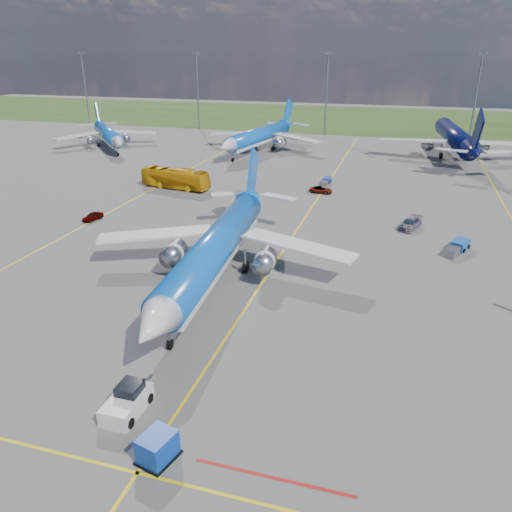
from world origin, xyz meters
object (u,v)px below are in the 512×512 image
(apron_bus, at_px, (175,178))
(baggage_tug_w, at_px, (457,247))
(uld_container, at_px, (157,447))
(baggage_tug_c, at_px, (326,181))
(bg_jet_nnw, at_px, (259,151))
(bg_jet_n, at_px, (452,156))
(pushback_tug, at_px, (128,401))
(service_car_a, at_px, (93,216))
(main_airliner, at_px, (217,280))
(bg_jet_nw, at_px, (109,147))
(service_car_b, at_px, (321,190))
(service_car_c, at_px, (410,223))

(apron_bus, xyz_separation_m, baggage_tug_w, (47.32, -18.17, -1.26))
(uld_container, distance_m, baggage_tug_c, 71.14)
(bg_jet_nnw, distance_m, bg_jet_n, 46.21)
(pushback_tug, relative_size, uld_container, 2.56)
(bg_jet_nnw, bearing_deg, pushback_tug, -69.83)
(apron_bus, relative_size, baggage_tug_c, 2.85)
(service_car_a, height_order, baggage_tug_w, baggage_tug_w)
(bg_jet_n, relative_size, baggage_tug_w, 8.83)
(uld_container, bearing_deg, main_airliner, 116.99)
(bg_jet_nw, relative_size, pushback_tug, 6.38)
(bg_jet_n, bearing_deg, pushback_tug, 69.16)
(pushback_tug, distance_m, service_car_b, 61.14)
(bg_jet_nw, relative_size, uld_container, 16.31)
(baggage_tug_w, bearing_deg, service_car_b, 156.70)
(bg_jet_nnw, distance_m, baggage_tug_w, 70.72)
(pushback_tug, distance_m, baggage_tug_w, 45.69)
(service_car_a, distance_m, service_car_c, 46.49)
(bg_jet_nnw, height_order, baggage_tug_c, bg_jet_nnw)
(service_car_b, distance_m, baggage_tug_w, 30.88)
(bg_jet_n, bearing_deg, baggage_tug_w, 81.44)
(bg_jet_nnw, height_order, service_car_b, bg_jet_nnw)
(bg_jet_nnw, bearing_deg, baggage_tug_w, -43.63)
(bg_jet_nw, xyz_separation_m, apron_bus, (33.94, -32.35, 1.84))
(main_airliner, bearing_deg, uld_container, -81.61)
(bg_jet_n, height_order, uld_container, bg_jet_n)
(bg_jet_nnw, relative_size, bg_jet_n, 0.84)
(bg_jet_n, height_order, service_car_a, bg_jet_n)
(service_car_b, relative_size, baggage_tug_w, 0.73)
(pushback_tug, height_order, baggage_tug_c, pushback_tug)
(pushback_tug, height_order, baggage_tug_w, pushback_tug)
(bg_jet_nw, distance_m, apron_bus, 46.92)
(bg_jet_nnw, xyz_separation_m, service_car_a, (-8.83, -58.86, 0.59))
(bg_jet_n, bearing_deg, baggage_tug_c, 49.02)
(bg_jet_nw, xyz_separation_m, bg_jet_nnw, (38.79, 6.04, 0.00))
(bg_jet_n, xyz_separation_m, baggage_tug_w, (-3.19, -63.76, 0.57))
(pushback_tug, height_order, uld_container, pushback_tug)
(bg_jet_n, xyz_separation_m, pushback_tug, (-27.69, -102.33, 0.79))
(apron_bus, bearing_deg, pushback_tug, -148.68)
(bg_jet_nnw, relative_size, uld_container, 18.52)
(service_car_a, distance_m, baggage_tug_c, 43.41)
(bg_jet_nw, xyz_separation_m, pushback_tug, (56.76, -89.08, 0.79))
(uld_container, relative_size, service_car_b, 0.55)
(bg_jet_nw, distance_m, bg_jet_n, 85.48)
(uld_container, distance_m, service_car_b, 64.51)
(bg_jet_n, relative_size, pushback_tug, 8.58)
(service_car_a, relative_size, baggage_tug_w, 0.62)
(service_car_c, height_order, baggage_tug_c, service_car_c)
(bg_jet_nw, relative_size, bg_jet_nnw, 0.88)
(bg_jet_n, xyz_separation_m, main_airliner, (-29.35, -80.25, 0.00))
(bg_jet_nw, xyz_separation_m, main_airliner, (55.10, -67.01, 0.00))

